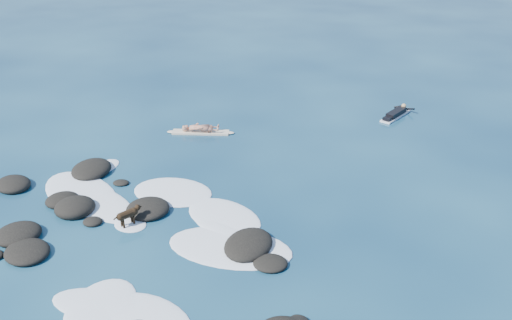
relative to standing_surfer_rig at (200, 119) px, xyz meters
The scene contains 6 objects.
ground 7.30m from the standing_surfer_rig, 66.22° to the right, with size 160.00×160.00×0.00m, color #0A2642.
reef_rocks 8.31m from the standing_surfer_rig, 72.41° to the right, with size 13.82×7.25×0.58m.
breaking_foam 7.95m from the standing_surfer_rig, 66.02° to the right, with size 11.94×8.46×0.12m.
standing_surfer_rig is the anchor object (origin of this frame).
paddling_surfer_rig 9.22m from the standing_surfer_rig, 43.33° to the left, with size 1.08×2.44×0.42m.
dog 7.66m from the standing_surfer_rig, 71.24° to the right, with size 0.46×1.03×0.67m.
Camera 1 is at (10.91, -11.78, 9.84)m, focal length 40.00 mm.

